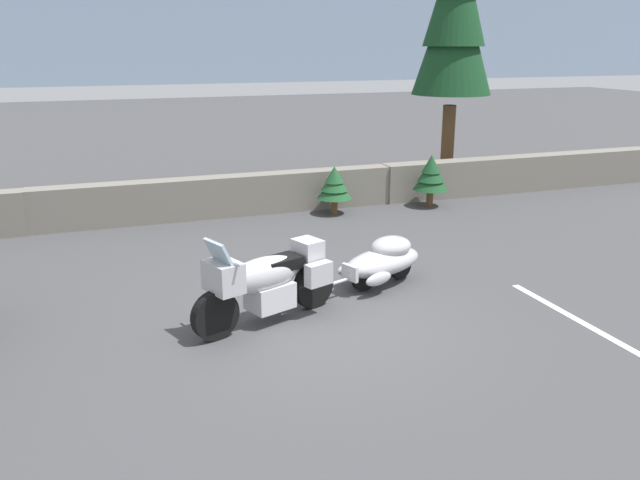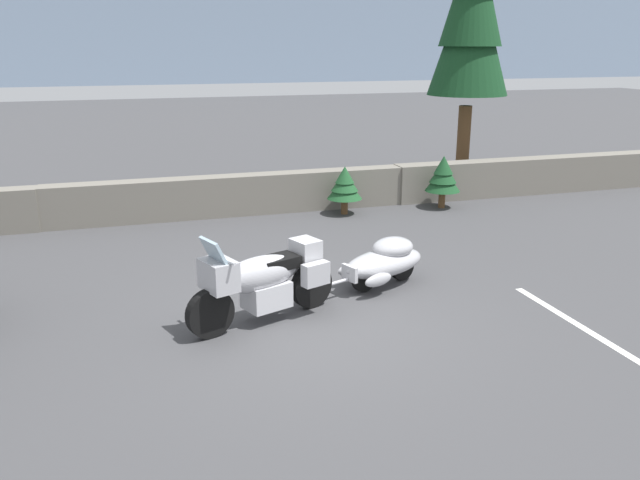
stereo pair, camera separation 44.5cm
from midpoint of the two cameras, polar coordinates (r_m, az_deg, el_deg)
The scene contains 9 objects.
ground_plane at distance 8.94m, azimuth -2.17°, elevation -7.43°, with size 80.00×80.00×0.00m, color #424244.
stone_guard_wall at distance 14.57m, azimuth -8.32°, elevation 3.93°, with size 24.00×0.55×0.91m.
distant_ridgeline at distance 104.06m, azimuth -19.35°, elevation 18.44°, with size 240.00×80.00×16.00m, color #7F93AD.
touring_motorcycle at distance 8.80m, azimuth -6.23°, elevation -3.55°, with size 2.21×1.22×1.33m.
car_shaped_trailer at distance 10.24m, azimuth 4.38°, elevation -1.77°, with size 2.19×1.19×0.76m.
pine_tree_tall at distance 17.79m, azimuth 11.16°, elevation 19.65°, with size 2.08×2.08×7.37m.
pine_sapling_near at distance 15.32m, azimuth 8.97°, elevation 5.76°, with size 0.81×0.81×1.23m.
pine_sapling_farther at distance 14.47m, azimuth 0.40°, elevation 4.96°, with size 0.78×0.78×1.09m.
parking_stripe_marker at distance 9.41m, azimuth 22.04°, elevation -7.44°, with size 0.12×3.60×0.01m, color silver.
Camera 1 is at (-2.63, -7.71, 3.69)m, focal length 36.17 mm.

